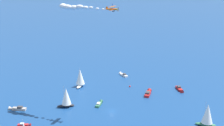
# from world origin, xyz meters

# --- Properties ---
(ground_plane) EXTENTS (2000.00, 2000.00, 0.00)m
(ground_plane) POSITION_xyz_m (0.00, 0.00, 0.00)
(ground_plane) COLOR navy
(motorboat_far_port) EXTENTS (10.08, 6.85, 2.90)m
(motorboat_far_port) POSITION_xyz_m (-1.11, 54.74, 0.78)
(motorboat_far_port) COLOR #B21E1E
(motorboat_far_port) RESTS_ON ground_plane
(motorboat_inshore) EXTENTS (4.89, 6.63, 1.94)m
(motorboat_inshore) POSITION_xyz_m (-10.57, -46.45, 0.52)
(motorboat_inshore) COLOR #B21E1E
(motorboat_inshore) RESTS_ON ground_plane
(motorboat_offshore) EXTENTS (9.37, 10.38, 3.24)m
(motorboat_offshore) POSITION_xyz_m (-7.67, 33.02, 0.87)
(motorboat_offshore) COLOR #B21E1E
(motorboat_offshore) RESTS_ON ground_plane
(motorboat_trailing) EXTENTS (7.26, 7.87, 2.47)m
(motorboat_trailing) POSITION_xyz_m (-11.40, -1.44, 0.67)
(motorboat_trailing) COLOR #33704C
(motorboat_trailing) RESTS_ON ground_plane
(motorboat_ahead) EXTENTS (8.34, 9.15, 2.86)m
(motorboat_ahead) POSITION_xyz_m (-31.47, -44.26, 0.77)
(motorboat_ahead) COLOR #9E9993
(motorboat_ahead) RESTS_ON ground_plane
(sailboat_mid_cluster) EXTENTS (7.35, 10.42, 13.07)m
(sailboat_mid_cluster) POSITION_xyz_m (-19.53, -18.87, 5.97)
(sailboat_mid_cluster) COLOR black
(sailboat_mid_cluster) RESTS_ON ground_plane
(motorboat_outer_ring_a) EXTENTS (9.40, 2.92, 2.69)m
(motorboat_outer_ring_a) POSITION_xyz_m (-46.28, 40.80, 0.73)
(motorboat_outer_ring_a) COLOR white
(motorboat_outer_ring_a) RESTS_ON ground_plane
(sailboat_outer_ring_b) EXTENTS (9.52, 9.10, 13.28)m
(sailboat_outer_ring_b) POSITION_xyz_m (40.70, 30.88, 6.06)
(sailboat_outer_ring_b) COLOR #33704C
(sailboat_outer_ring_b) RESTS_ON ground_plane
(sailboat_outer_ring_c) EXTENTS (9.29, 9.95, 13.74)m
(sailboat_outer_ring_c) POSITION_xyz_m (-44.16, 3.25, 6.27)
(sailboat_outer_ring_c) COLOR white
(sailboat_outer_ring_c) RESTS_ON ground_plane
(marker_buoy) EXTENTS (1.10, 1.10, 2.10)m
(marker_buoy) POSITION_xyz_m (-24.49, 30.88, 0.39)
(marker_buoy) COLOR red
(marker_buoy) RESTS_ON ground_plane
(biplane_lead) EXTENTS (6.84, 6.67, 3.56)m
(biplane_lead) POSITION_xyz_m (0.24, 0.16, 57.28)
(biplane_lead) COLOR orange
(wingwalker_lead) EXTENTS (0.93, 1.29, 1.53)m
(wingwalker_lead) POSITION_xyz_m (0.24, 0.19, 59.44)
(wingwalker_lead) COLOR #1E4CB2
(smoke_trail_lead) EXTENTS (23.94, 16.69, 3.26)m
(smoke_trail_lead) POSITION_xyz_m (-19.01, -12.97, 57.27)
(smoke_trail_lead) COLOR silver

